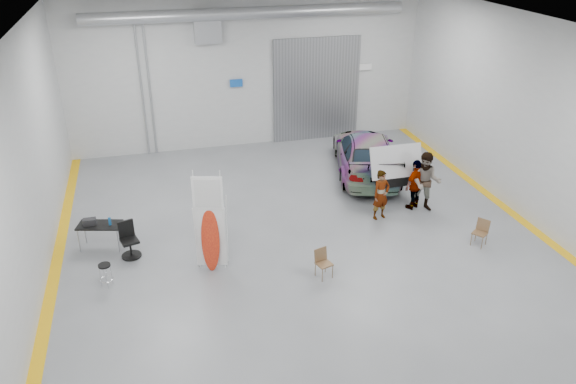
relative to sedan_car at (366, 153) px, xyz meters
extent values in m
plane|color=slate|center=(-3.51, -4.07, -0.75)|extent=(16.00, 16.00, 0.00)
cube|color=#B1B3B5|center=(-10.51, -4.07, 2.25)|extent=(0.02, 16.00, 6.00)
cube|color=#B1B3B5|center=(3.49, -4.07, 2.25)|extent=(0.02, 16.00, 6.00)
cube|color=#B1B3B5|center=(-3.51, 3.93, 2.25)|extent=(14.00, 0.02, 6.00)
cube|color=#B1B3B5|center=(-3.51, -12.07, 2.25)|extent=(14.00, 0.02, 6.00)
cube|color=white|center=(-3.51, -4.07, 5.25)|extent=(14.00, 16.00, 0.02)
cube|color=gray|center=(-0.71, 3.85, 1.35)|extent=(3.60, 0.12, 4.20)
cube|color=#93969C|center=(-5.01, 3.85, 4.05)|extent=(1.00, 0.50, 1.20)
cylinder|color=#93969C|center=(-3.51, 3.33, 4.55)|extent=(11.90, 0.44, 0.44)
cube|color=#1552B2|center=(-4.01, 3.85, 1.85)|extent=(0.50, 0.04, 0.30)
cube|color=white|center=(1.29, 3.85, 2.15)|extent=(0.70, 0.04, 0.25)
cylinder|color=#93969C|center=(-7.31, 3.85, 1.75)|extent=(0.08, 0.08, 5.00)
cylinder|color=#93969C|center=(-7.61, 3.85, 1.75)|extent=(0.08, 0.08, 5.00)
cube|color=#E7A90C|center=(-10.36, -4.07, -0.75)|extent=(0.30, 16.00, 0.01)
cube|color=#E7A90C|center=(3.34, -4.07, -0.75)|extent=(0.30, 16.00, 0.01)
imported|color=silver|center=(0.00, 0.00, 0.00)|extent=(3.36, 5.55, 1.50)
imported|color=#956051|center=(-0.85, -3.34, 0.05)|extent=(0.66, 0.51, 1.60)
imported|color=#467381|center=(0.72, -3.19, 0.22)|extent=(1.19, 1.11, 1.95)
imported|color=#A65837|center=(0.47, -3.01, 0.09)|extent=(1.05, 0.80, 1.68)
cube|color=white|center=(-6.22, -4.79, 0.20)|extent=(0.79, 0.24, 1.72)
ellipsoid|color=#FB4915|center=(-6.22, -4.87, 0.16)|extent=(0.52, 0.34, 1.81)
cube|color=white|center=(-6.22, -4.81, 1.49)|extent=(0.76, 0.23, 0.91)
cylinder|color=white|center=(-6.56, -4.79, 0.68)|extent=(0.02, 0.02, 2.86)
cylinder|color=white|center=(-5.89, -4.79, 0.68)|extent=(0.02, 0.02, 2.86)
cube|color=brown|center=(-3.53, -5.95, -0.35)|extent=(0.46, 0.45, 0.04)
cube|color=brown|center=(-3.53, -5.78, -0.14)|extent=(0.38, 0.18, 0.36)
cube|color=brown|center=(1.24, -5.58, -0.35)|extent=(0.50, 0.51, 0.04)
cube|color=brown|center=(1.24, -5.41, -0.15)|extent=(0.28, 0.34, 0.35)
cylinder|color=black|center=(-8.99, -4.91, -0.13)|extent=(0.31, 0.31, 0.05)
torus|color=silver|center=(-8.99, -4.91, -0.55)|extent=(0.33, 0.33, 0.02)
cylinder|color=#93969C|center=(-9.70, -3.22, -0.39)|extent=(0.03, 0.03, 0.72)
cylinder|color=#93969C|center=(-8.61, -3.22, -0.39)|extent=(0.03, 0.03, 0.72)
cylinder|color=#93969C|center=(-9.70, -2.72, -0.39)|extent=(0.03, 0.03, 0.72)
cylinder|color=#93969C|center=(-8.61, -2.72, -0.39)|extent=(0.03, 0.03, 0.72)
cube|color=black|center=(-9.16, -2.97, -0.02)|extent=(1.31, 0.89, 0.04)
cylinder|color=#195798|center=(-8.86, -3.07, 0.11)|extent=(0.08, 0.08, 0.22)
cube|color=black|center=(-9.40, -2.92, 0.09)|extent=(0.35, 0.22, 0.18)
cylinder|color=black|center=(-8.37, -3.67, -0.71)|extent=(0.54, 0.54, 0.04)
cylinder|color=black|center=(-8.37, -3.67, -0.48)|extent=(0.06, 0.06, 0.47)
cube|color=black|center=(-8.37, -3.67, -0.25)|extent=(0.55, 0.55, 0.07)
cube|color=black|center=(-8.37, -3.46, 0.05)|extent=(0.43, 0.17, 0.49)
cube|color=silver|center=(0.00, -2.34, 0.77)|extent=(1.75, 1.06, 0.04)
camera|label=1|loc=(-7.52, -17.47, 7.75)|focal=35.00mm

